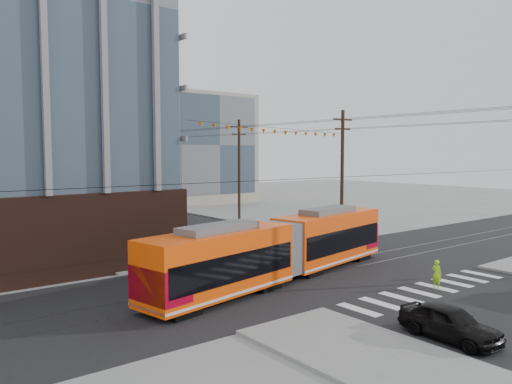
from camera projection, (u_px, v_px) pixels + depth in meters
ground at (383, 279)px, 29.20m from camera, size 160.00×160.00×0.00m
bg_bldg_ne_near at (194, 149)px, 76.14m from camera, size 14.00×14.00×16.00m
bg_bldg_ne_far at (148, 155)px, 93.17m from camera, size 16.00×16.00×14.00m
utility_pole_far at (127, 165)px, 78.03m from camera, size 0.30×0.30×11.00m
streetcar at (280, 249)px, 28.76m from camera, size 19.13×6.34×3.66m
city_bus at (162, 214)px, 47.11m from camera, size 6.46×11.65×3.26m
black_sedan at (450, 322)px, 19.63m from camera, size 1.85×4.16×1.39m
parked_car_silver at (176, 240)px, 38.29m from camera, size 2.89×4.56×1.42m
parked_car_white at (145, 233)px, 41.71m from camera, size 2.82×5.20×1.43m
parked_car_grey at (119, 226)px, 45.85m from camera, size 3.90×5.25×1.32m
pedestrian at (437, 274)px, 27.13m from camera, size 0.38×0.58×1.57m
jersey_barrier at (327, 232)px, 44.12m from camera, size 1.65×3.95×0.77m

